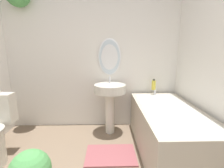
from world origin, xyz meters
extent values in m
cube|color=silver|center=(0.00, 2.33, 1.20)|extent=(2.86, 0.06, 2.40)
ellipsoid|color=silver|center=(0.26, 2.28, 1.17)|extent=(0.37, 0.02, 0.59)
ellipsoid|color=silver|center=(0.26, 2.27, 1.17)|extent=(0.33, 0.01, 0.55)
cylinder|color=beige|center=(0.26, 2.02, 0.32)|extent=(0.14, 0.14, 0.65)
cylinder|color=beige|center=(0.26, 2.02, 0.71)|extent=(0.47, 0.47, 0.12)
cylinder|color=silver|center=(0.26, 2.15, 0.82)|extent=(0.02, 0.02, 0.10)
cube|color=#B2A893|center=(0.98, 1.51, 0.29)|extent=(0.73, 1.47, 0.57)
cube|color=beige|center=(0.98, 1.51, 0.55)|extent=(0.63, 1.37, 0.04)
cylinder|color=silver|center=(0.98, 2.15, 0.61)|extent=(0.04, 0.04, 0.08)
cylinder|color=gold|center=(0.96, 2.17, 0.73)|extent=(0.06, 0.06, 0.15)
cylinder|color=black|center=(0.96, 2.17, 0.81)|extent=(0.04, 0.04, 0.02)
cube|color=#934C51|center=(0.26, 1.42, 0.01)|extent=(0.61, 0.43, 0.02)
camera|label=1|loc=(0.23, -0.35, 1.26)|focal=26.00mm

